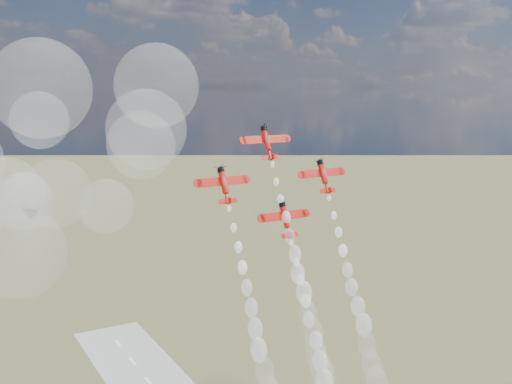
{
  "coord_description": "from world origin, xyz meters",
  "views": [
    {
      "loc": [
        -70.02,
        -117.94,
        112.51
      ],
      "look_at": [
        5.3,
        14.93,
        85.68
      ],
      "focal_mm": 42.0,
      "sensor_mm": 36.0,
      "label": 1
    }
  ],
  "objects": [
    {
      "name": "plane_slot",
      "position": [
        11.3,
        10.01,
        78.86
      ],
      "size": [
        13.65,
        6.88,
        9.03
      ],
      "rotation": [
        1.11,
        0.0,
        0.0
      ],
      "color": "red",
      "rests_on": "ground"
    },
    {
      "name": "drifted_smoke_cloud",
      "position": [
        -39.22,
        26.08,
        95.74
      ],
      "size": [
        65.32,
        43.1,
        59.41
      ],
      "color": "white",
      "rests_on": "ground"
    },
    {
      "name": "smoke_trail_lead",
      "position": [
        11.14,
        -2.58,
        53.76
      ],
      "size": [
        5.23,
        27.7,
        52.01
      ],
      "color": "white",
      "rests_on": "plane_lead"
    },
    {
      "name": "plane_right",
      "position": [
        26.62,
        14.8,
        88.45
      ],
      "size": [
        13.65,
        6.88,
        9.03
      ],
      "rotation": [
        1.11,
        0.0,
        0.0
      ],
      "color": "red",
      "rests_on": "ground"
    },
    {
      "name": "plane_lead",
      "position": [
        11.3,
        19.6,
        98.04
      ],
      "size": [
        13.65,
        6.88,
        9.03
      ],
      "rotation": [
        1.11,
        0.0,
        0.0
      ],
      "color": "red",
      "rests_on": "ground"
    },
    {
      "name": "plane_left",
      "position": [
        -4.02,
        14.8,
        88.45
      ],
      "size": [
        13.65,
        6.88,
        9.03
      ],
      "rotation": [
        1.11,
        0.0,
        0.0
      ],
      "color": "red",
      "rests_on": "ground"
    },
    {
      "name": "smoke_trail_right",
      "position": [
        26.61,
        -7.4,
        44.36
      ],
      "size": [
        5.63,
        28.14,
        51.48
      ],
      "color": "white",
      "rests_on": "plane_right"
    }
  ]
}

